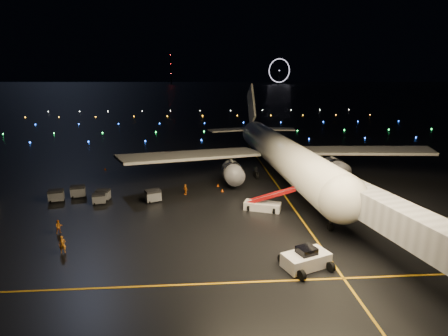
{
  "coord_description": "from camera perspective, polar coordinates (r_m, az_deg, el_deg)",
  "views": [
    {
      "loc": [
        -1.15,
        -37.92,
        18.31
      ],
      "look_at": [
        2.36,
        12.0,
        5.0
      ],
      "focal_mm": 28.0,
      "sensor_mm": 36.0,
      "label": 1
    }
  ],
  "objects": [
    {
      "name": "ground",
      "position": [
        338.42,
        -3.91,
        11.76
      ],
      "size": [
        2000.0,
        2000.0,
        0.0
      ],
      "primitive_type": "plane",
      "color": "black",
      "rests_on": "ground"
    },
    {
      "name": "lane_centre",
      "position": [
        57.52,
        9.43,
        -3.87
      ],
      "size": [
        0.25,
        80.0,
        0.02
      ],
      "primitive_type": "cube",
      "color": "orange",
      "rests_on": "ground"
    },
    {
      "name": "lane_cross",
      "position": [
        33.61,
        -10.47,
        -18.38
      ],
      "size": [
        60.0,
        0.25,
        0.02
      ],
      "primitive_type": "cube",
      "color": "orange",
      "rests_on": "ground"
    },
    {
      "name": "airliner",
      "position": [
        65.35,
        8.58,
        5.77
      ],
      "size": [
        60.63,
        57.94,
        16.28
      ],
      "primitive_type": null,
      "rotation": [
        0.0,
        0.0,
        0.06
      ],
      "color": "silver",
      "rests_on": "ground"
    },
    {
      "name": "pushback_tug",
      "position": [
        36.14,
        13.26,
        -14.02
      ],
      "size": [
        5.08,
        3.85,
        2.16
      ],
      "primitive_type": "cube",
      "rotation": [
        0.0,
        0.0,
        0.37
      ],
      "color": "silver",
      "rests_on": "ground"
    },
    {
      "name": "belt_loader",
      "position": [
        49.12,
        6.34,
        -4.86
      ],
      "size": [
        7.62,
        4.53,
        3.58
      ],
      "primitive_type": null,
      "rotation": [
        0.0,
        0.0,
        -0.37
      ],
      "color": "silver",
      "rests_on": "ground"
    },
    {
      "name": "crew_a",
      "position": [
        41.58,
        -24.88,
        -11.26
      ],
      "size": [
        0.79,
        0.61,
        1.92
      ],
      "primitive_type": "imported",
      "rotation": [
        0.0,
        0.0,
        0.23
      ],
      "color": "orange",
      "rests_on": "ground"
    },
    {
      "name": "crew_b",
      "position": [
        46.64,
        -25.36,
        -8.64
      ],
      "size": [
        1.01,
        0.96,
        1.66
      ],
      "primitive_type": "imported",
      "rotation": [
        0.0,
        0.0,
        0.55
      ],
      "color": "orange",
      "rests_on": "ground"
    },
    {
      "name": "crew_c",
      "position": [
        55.64,
        -6.34,
        -3.5
      ],
      "size": [
        0.98,
        1.0,
        1.69
      ],
      "primitive_type": "imported",
      "rotation": [
        0.0,
        0.0,
        -0.8
      ],
      "color": "orange",
      "rests_on": "ground"
    },
    {
      "name": "safety_cone_0",
      "position": [
        56.84,
        -0.26,
        -3.64
      ],
      "size": [
        0.58,
        0.58,
        0.5
      ],
      "primitive_type": "cone",
      "rotation": [
        0.0,
        0.0,
        0.43
      ],
      "color": "#EB4C01",
      "rests_on": "ground"
    },
    {
      "name": "safety_cone_1",
      "position": [
        67.67,
        0.01,
        -0.57
      ],
      "size": [
        0.56,
        0.56,
        0.54
      ],
      "primitive_type": "cone",
      "rotation": [
        0.0,
        0.0,
        0.2
      ],
      "color": "#EB4C01",
      "rests_on": "ground"
    },
    {
      "name": "safety_cone_2",
      "position": [
        59.44,
        -0.99,
        -2.81
      ],
      "size": [
        0.47,
        0.47,
        0.49
      ],
      "primitive_type": "cone",
      "rotation": [
        0.0,
        0.0,
        0.11
      ],
      "color": "#EB4C01",
      "rests_on": "ground"
    },
    {
      "name": "safety_cone_3",
      "position": [
        73.61,
        -18.82,
        -0.13
      ],
      "size": [
        0.56,
        0.56,
        0.48
      ],
      "primitive_type": "cone",
      "rotation": [
        0.0,
        0.0,
        -0.43
      ],
      "color": "#EB4C01",
      "rests_on": "ground"
    },
    {
      "name": "ferris_wheel",
      "position": [
        777.05,
        9.02,
        15.29
      ],
      "size": [
        49.33,
        16.8,
        52.0
      ],
      "primitive_type": null,
      "rotation": [
        0.0,
        0.0,
        0.26
      ],
      "color": "black",
      "rests_on": "ground"
    },
    {
      "name": "radio_mast",
      "position": [
        780.27,
        -8.68,
        15.74
      ],
      "size": [
        1.8,
        1.8,
        64.0
      ],
      "primitive_type": "cylinder",
      "color": "black",
      "rests_on": "ground"
    },
    {
      "name": "taxiway_lights",
      "position": [
        145.07,
        -3.57,
        7.69
      ],
      "size": [
        164.0,
        92.0,
        0.36
      ],
      "primitive_type": null,
      "color": "black",
      "rests_on": "ground"
    },
    {
      "name": "baggage_cart_0",
      "position": [
        53.21,
        -11.5,
        -4.49
      ],
      "size": [
        2.59,
        2.24,
        1.85
      ],
      "primitive_type": "cube",
      "rotation": [
        0.0,
        0.0,
        0.4
      ],
      "color": "slate",
      "rests_on": "ground"
    },
    {
      "name": "baggage_cart_1",
      "position": [
        54.64,
        -19.73,
        -4.73
      ],
      "size": [
        2.07,
        1.65,
        1.56
      ],
      "primitive_type": "cube",
      "rotation": [
        0.0,
        0.0,
        0.22
      ],
      "color": "slate",
      "rests_on": "ground"
    },
    {
      "name": "baggage_cart_2",
      "position": [
        56.02,
        -19.12,
        -4.16
      ],
      "size": [
        2.01,
        1.47,
        1.64
      ],
      "primitive_type": "cube",
      "rotation": [
        0.0,
        0.0,
        -0.07
      ],
      "color": "slate",
      "rests_on": "ground"
    },
    {
      "name": "baggage_cart_3",
      "position": [
        58.04,
        -25.72,
        -4.1
      ],
      "size": [
        2.39,
        1.92,
        1.78
      ],
      "primitive_type": "cube",
      "rotation": [
        0.0,
        0.0,
        0.24
      ],
      "color": "slate",
      "rests_on": "ground"
    },
    {
      "name": "baggage_cart_4",
      "position": [
        58.71,
        -22.73,
        -3.56
      ],
      "size": [
        2.39,
        1.92,
        1.79
      ],
      "primitive_type": "cube",
      "rotation": [
        0.0,
        0.0,
        0.24
      ],
      "color": "slate",
      "rests_on": "ground"
    }
  ]
}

